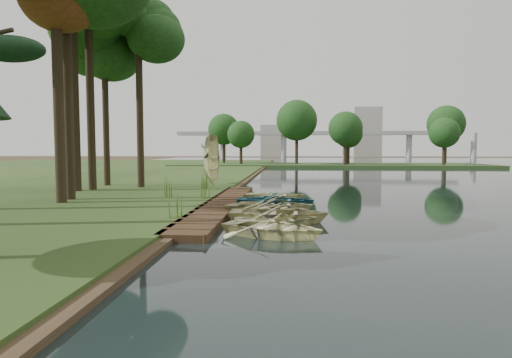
# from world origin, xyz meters

# --- Properties ---
(ground) EXTENTS (300.00, 300.00, 0.00)m
(ground) POSITION_xyz_m (0.00, 0.00, 0.00)
(ground) COLOR #3D2F1D
(boardwalk) EXTENTS (1.60, 16.00, 0.30)m
(boardwalk) POSITION_xyz_m (-1.60, 0.00, 0.15)
(boardwalk) COLOR #382515
(boardwalk) RESTS_ON ground
(peninsula) EXTENTS (50.00, 14.00, 0.45)m
(peninsula) POSITION_xyz_m (8.00, 50.00, 0.23)
(peninsula) COLOR #2C461F
(peninsula) RESTS_ON ground
(far_trees) EXTENTS (45.60, 5.60, 8.80)m
(far_trees) POSITION_xyz_m (4.67, 50.00, 6.43)
(far_trees) COLOR black
(far_trees) RESTS_ON peninsula
(bridge) EXTENTS (95.90, 4.00, 8.60)m
(bridge) POSITION_xyz_m (12.31, 120.00, 7.08)
(bridge) COLOR #A5A5A0
(bridge) RESTS_ON ground
(building_a) EXTENTS (10.00, 8.00, 18.00)m
(building_a) POSITION_xyz_m (30.00, 140.00, 9.00)
(building_a) COLOR #A5A5A0
(building_a) RESTS_ON ground
(building_b) EXTENTS (8.00, 8.00, 12.00)m
(building_b) POSITION_xyz_m (-5.00, 145.00, 6.00)
(building_b) COLOR #A5A5A0
(building_b) RESTS_ON ground
(rowboat_0) EXTENTS (4.02, 3.52, 0.69)m
(rowboat_0) POSITION_xyz_m (1.10, -6.75, 0.40)
(rowboat_0) COLOR beige
(rowboat_0) RESTS_ON water
(rowboat_1) EXTENTS (3.55, 2.94, 0.64)m
(rowboat_1) POSITION_xyz_m (1.20, -5.07, 0.37)
(rowboat_1) COLOR beige
(rowboat_1) RESTS_ON water
(rowboat_2) EXTENTS (3.95, 2.94, 0.79)m
(rowboat_2) POSITION_xyz_m (1.24, -4.07, 0.44)
(rowboat_2) COLOR beige
(rowboat_2) RESTS_ON water
(rowboat_3) EXTENTS (4.42, 3.89, 0.76)m
(rowboat_3) POSITION_xyz_m (0.71, -2.57, 0.43)
(rowboat_3) COLOR beige
(rowboat_3) RESTS_ON water
(rowboat_4) EXTENTS (3.69, 2.84, 0.71)m
(rowboat_4) POSITION_xyz_m (1.01, -1.31, 0.40)
(rowboat_4) COLOR beige
(rowboat_4) RESTS_ON water
(rowboat_5) EXTENTS (3.92, 2.97, 0.76)m
(rowboat_5) POSITION_xyz_m (1.00, 0.15, 0.43)
(rowboat_5) COLOR teal
(rowboat_5) RESTS_ON water
(rowboat_6) EXTENTS (3.56, 3.07, 0.62)m
(rowboat_6) POSITION_xyz_m (1.18, 1.38, 0.36)
(rowboat_6) COLOR beige
(rowboat_6) RESTS_ON water
(rowboat_7) EXTENTS (3.50, 2.68, 0.68)m
(rowboat_7) POSITION_xyz_m (0.86, 2.80, 0.39)
(rowboat_7) COLOR beige
(rowboat_7) RESTS_ON water
(stored_rowboat) EXTENTS (4.10, 3.49, 0.72)m
(stored_rowboat) POSITION_xyz_m (-3.57, 8.59, 0.66)
(stored_rowboat) COLOR beige
(stored_rowboat) RESTS_ON bank
(tree_4) EXTENTS (3.74, 3.74, 12.02)m
(tree_4) POSITION_xyz_m (-8.25, 7.62, 10.50)
(tree_4) COLOR black
(tree_4) RESTS_ON bank
(tree_6) EXTENTS (4.93, 4.93, 11.55)m
(tree_6) POSITION_xyz_m (-11.12, 8.86, 9.68)
(tree_6) COLOR black
(tree_6) RESTS_ON bank
(reeds_0) EXTENTS (0.60, 0.60, 0.88)m
(reeds_0) POSITION_xyz_m (-2.60, -4.91, 0.74)
(reeds_0) COLOR #3F661E
(reeds_0) RESTS_ON bank
(reeds_1) EXTENTS (0.60, 0.60, 1.10)m
(reeds_1) POSITION_xyz_m (-2.67, 1.43, 0.85)
(reeds_1) COLOR #3F661E
(reeds_1) RESTS_ON bank
(reeds_2) EXTENTS (0.60, 0.60, 1.12)m
(reeds_2) POSITION_xyz_m (-4.80, 2.05, 0.86)
(reeds_2) COLOR #3F661E
(reeds_2) RESTS_ON bank
(reeds_3) EXTENTS (0.60, 0.60, 1.06)m
(reeds_3) POSITION_xyz_m (-3.93, 7.08, 0.83)
(reeds_3) COLOR #3F661E
(reeds_3) RESTS_ON bank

